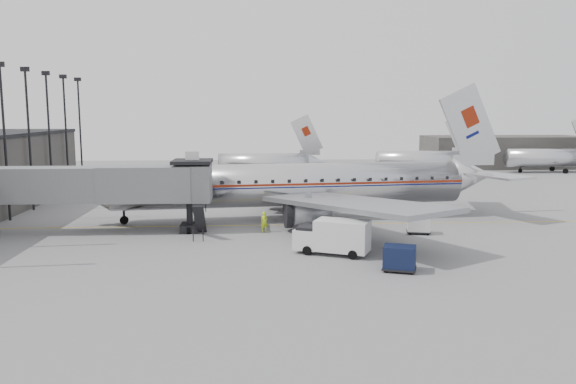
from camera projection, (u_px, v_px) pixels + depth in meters
name	position (u px, v px, depth m)	size (l,w,h in m)	color
ground	(297.00, 239.00, 46.87)	(160.00, 160.00, 0.00)	slate
hangar	(504.00, 152.00, 108.56)	(30.00, 12.00, 6.00)	#363331
apron_line	(324.00, 224.00, 52.99)	(0.15, 60.00, 0.01)	gold
jet_bridge	(104.00, 185.00, 48.87)	(21.00, 6.20, 7.10)	slate
floodlight_masts	(17.00, 134.00, 56.82)	(0.90, 42.25, 15.25)	black
distant_aircraft_near	(265.00, 163.00, 87.88)	(16.39, 3.20, 10.26)	silver
distant_aircraft_mid	(420.00, 160.00, 93.46)	(16.39, 3.20, 10.26)	silver
distant_aircraft_far	(547.00, 157.00, 98.92)	(16.39, 3.20, 10.26)	silver
airliner	(299.00, 185.00, 55.43)	(42.83, 39.50, 13.56)	silver
service_van	(333.00, 236.00, 41.67)	(5.90, 4.23, 2.60)	silver
baggage_cart_navy	(399.00, 258.00, 37.24)	(2.60, 2.28, 1.70)	black
baggage_cart_white	(419.00, 224.00, 48.88)	(2.27, 1.91, 1.56)	white
ramp_worker	(264.00, 222.00, 49.54)	(0.66, 0.43, 1.80)	#C8EF1C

